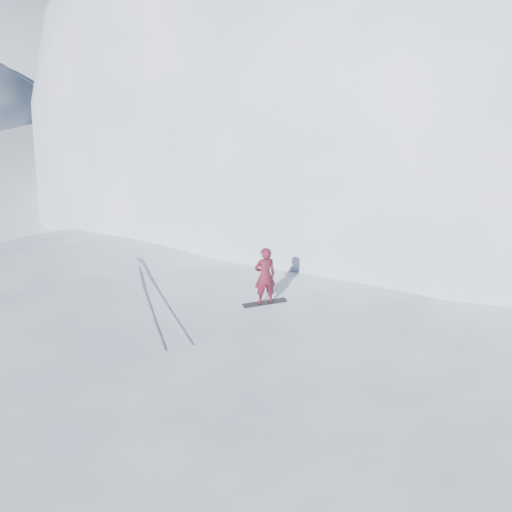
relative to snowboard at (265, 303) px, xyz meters
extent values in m
plane|color=white|center=(-1.49, -3.05, -2.41)|extent=(400.00, 400.00, 0.00)
ellipsoid|color=white|center=(-0.49, -0.05, -2.41)|extent=(36.00, 28.00, 4.80)
ellipsoid|color=white|center=(20.51, 22.95, -2.41)|extent=(60.00, 56.00, 56.00)
ellipsoid|color=white|center=(8.51, 16.95, -2.41)|extent=(28.00, 24.00, 18.00)
ellipsoid|color=white|center=(3.51, -6.05, -2.41)|extent=(5.00, 4.50, 0.70)
ellipsoid|color=white|center=(-3.49, 2.95, -2.41)|extent=(7.00, 6.30, 1.00)
ellipsoid|color=white|center=(5.51, 0.95, -2.41)|extent=(4.00, 3.60, 0.60)
cube|color=black|center=(0.00, 0.00, 0.00)|extent=(1.35, 0.30, 0.02)
imported|color=maroon|center=(0.00, 0.00, 0.90)|extent=(0.66, 0.45, 1.78)
cube|color=silver|center=(-3.43, 1.33, 0.01)|extent=(0.62, 5.98, 0.04)
cube|color=silver|center=(-3.01, 1.33, 0.01)|extent=(1.21, 5.90, 0.04)
camera|label=1|loc=(-3.60, -12.41, 7.51)|focal=35.00mm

